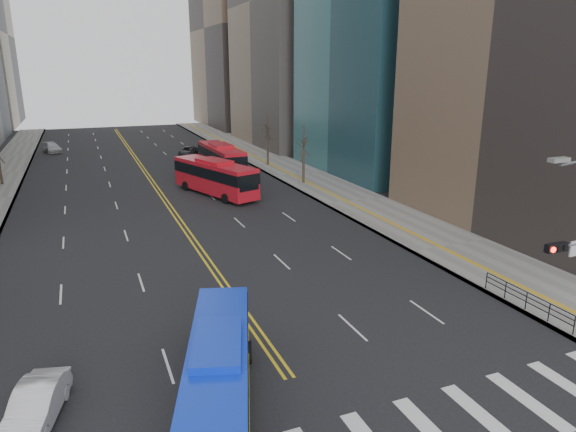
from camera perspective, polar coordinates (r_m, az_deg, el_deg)
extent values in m
cube|color=slate|center=(64.13, 1.16, 4.69)|extent=(7.00, 130.00, 0.15)
cube|color=silver|center=(21.09, 15.57, -22.02)|extent=(0.70, 4.00, 0.01)
cube|color=silver|center=(22.40, 20.69, -20.01)|extent=(0.70, 4.00, 0.01)
cube|color=silver|center=(23.87, 25.11, -18.10)|extent=(0.70, 4.00, 0.01)
cube|color=silver|center=(25.47, 28.92, -16.35)|extent=(0.70, 4.00, 0.01)
cube|color=gold|center=(69.33, -15.85, 4.89)|extent=(0.15, 100.00, 0.01)
cube|color=gold|center=(69.37, -15.52, 4.92)|extent=(0.15, 100.00, 0.01)
cube|color=#7C6956|center=(92.24, 2.10, 22.49)|extent=(20.00, 26.00, 46.00)
cube|color=brown|center=(121.58, -4.93, 19.97)|extent=(18.00, 30.00, 42.00)
cube|color=black|center=(24.62, 27.65, -3.11)|extent=(1.10, 0.28, 0.38)
cylinder|color=#FF190C|center=(24.26, 27.39, -3.34)|extent=(0.24, 0.08, 0.24)
cylinder|color=black|center=(24.52, 27.93, -3.22)|extent=(0.24, 0.08, 0.24)
cylinder|color=black|center=(24.78, 28.45, -3.10)|extent=(0.24, 0.08, 0.24)
cube|color=#999993|center=(23.30, 27.89, 5.54)|extent=(0.90, 0.35, 0.18)
cube|color=black|center=(30.90, 25.05, -7.69)|extent=(0.04, 6.00, 0.04)
cylinder|color=black|center=(29.38, 29.20, -10.58)|extent=(0.06, 0.06, 1.00)
cylinder|color=black|center=(30.21, 27.01, -9.54)|extent=(0.06, 0.06, 1.00)
cylinder|color=black|center=(31.09, 24.94, -8.54)|extent=(0.06, 0.06, 1.00)
cylinder|color=black|center=(32.02, 23.00, -7.59)|extent=(0.06, 0.06, 1.00)
cylinder|color=black|center=(32.98, 21.18, -6.69)|extent=(0.06, 0.06, 1.00)
cylinder|color=black|center=(66.25, -29.37, 4.59)|extent=(0.28, 0.28, 3.80)
cylinder|color=black|center=(58.72, 1.74, 5.28)|extent=(0.28, 0.28, 3.50)
cylinder|color=black|center=(69.68, -2.26, 7.11)|extent=(0.28, 0.28, 3.75)
cube|color=#0D2FCB|center=(20.57, -7.70, -17.16)|extent=(5.33, 10.84, 2.49)
cube|color=black|center=(20.29, -7.75, -15.94)|extent=(5.40, 10.88, 0.91)
cube|color=#0D2FCB|center=(19.86, -7.85, -13.91)|extent=(2.82, 4.10, 0.40)
cube|color=yellow|center=(21.16, -7.59, -19.53)|extent=(5.40, 10.88, 0.35)
cylinder|color=black|center=(24.12, -9.90, -14.89)|extent=(0.59, 1.04, 1.00)
cylinder|color=black|center=(24.00, -4.43, -14.85)|extent=(0.59, 1.04, 1.00)
cube|color=red|center=(54.04, -8.13, 4.31)|extent=(6.41, 12.01, 3.08)
cube|color=black|center=(53.92, -8.15, 4.92)|extent=(6.48, 12.05, 1.10)
cube|color=red|center=(53.73, -8.20, 6.03)|extent=(3.38, 4.60, 0.40)
cylinder|color=black|center=(50.56, -6.97, 1.92)|extent=(0.61, 1.04, 1.00)
cylinder|color=black|center=(52.06, -4.54, 2.41)|extent=(0.61, 1.04, 1.00)
cylinder|color=black|center=(56.80, -11.30, 3.31)|extent=(0.61, 1.04, 1.00)
cylinder|color=black|center=(58.14, -9.02, 3.72)|extent=(0.61, 1.04, 1.00)
cube|color=red|center=(64.67, -7.43, 6.31)|extent=(3.11, 12.04, 3.13)
cube|color=black|center=(64.58, -7.45, 6.83)|extent=(3.17, 12.06, 1.11)
cube|color=red|center=(64.41, -7.48, 7.77)|extent=(2.31, 4.26, 0.40)
cylinder|color=black|center=(60.95, -7.56, 4.35)|extent=(0.33, 1.01, 1.00)
cylinder|color=black|center=(61.75, -5.14, 4.58)|extent=(0.33, 1.01, 1.00)
cylinder|color=black|center=(68.20, -9.42, 5.53)|extent=(0.33, 1.01, 1.00)
cylinder|color=black|center=(68.91, -7.22, 5.73)|extent=(0.33, 1.01, 1.00)
imported|color=silver|center=(22.50, -26.22, -18.38)|extent=(2.53, 4.51, 1.41)
imported|color=black|center=(56.77, -4.25, 3.71)|extent=(2.29, 3.94, 1.26)
imported|color=#A6A6AB|center=(89.22, -24.74, 6.91)|extent=(3.34, 5.43, 1.47)
imported|color=black|center=(79.46, -11.04, 7.08)|extent=(4.05, 5.42, 1.37)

